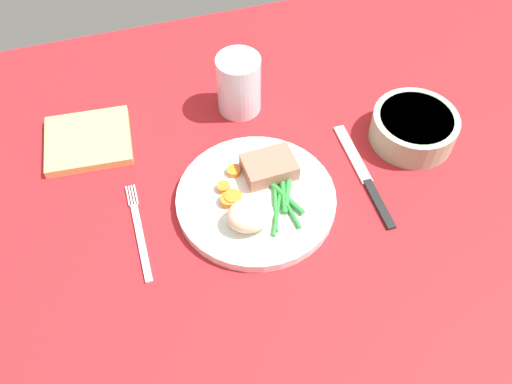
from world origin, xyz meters
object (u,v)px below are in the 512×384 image
Objects in this scene: meat_portion at (269,167)px; water_glass at (239,88)px; fork at (139,232)px; knife at (365,177)px; dinner_plate at (256,199)px; napkin at (88,140)px; salad_bowl at (414,127)px.

meat_portion is 0.75× the size of water_glass.
knife is at bearing 4.21° from fork.
fork is at bearing -169.13° from meat_portion.
knife is at bearing -0.95° from dinner_plate.
fork is 1.26× the size of napkin.
fork is at bearing -179.15° from dinner_plate.
dinner_plate is at bearing 176.86° from knife.
salad_bowl reaches higher than meat_portion.
napkin is at bearing 152.10° from knife.
knife is at bearing -25.72° from napkin.
salad_bowl is (27.34, 5.10, 1.90)cm from dinner_plate.
water_glass reaches higher than dinner_plate.
fork is at bearing -173.15° from salad_bowl.
knife is at bearing -15.75° from meat_portion.
dinner_plate is at bearing -40.05° from napkin.
dinner_plate is at bearing -169.43° from salad_bowl.
fork is (-20.39, -3.91, -2.69)cm from meat_portion.
knife is 1.55× the size of napkin.
dinner_plate is 17.13cm from knife.
salad_bowl is at bearing -15.30° from napkin.
water_glass reaches higher than meat_portion.
dinner_plate is 2.31× the size of water_glass.
napkin is (-49.52, 13.54, -1.99)cm from salad_bowl.
water_glass is 0.76× the size of salad_bowl.
dinner_plate is at bearing -98.63° from water_glass.
knife reaches higher than fork.
knife is 1.54× the size of salad_bowl.
water_glass reaches higher than napkin.
water_glass reaches higher than salad_bowl.
salad_bowl reaches higher than napkin.
fork is at bearing 177.77° from knife.
meat_portion is 29.50cm from napkin.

